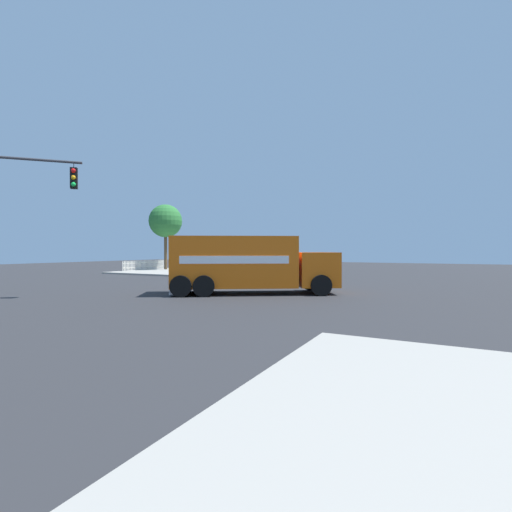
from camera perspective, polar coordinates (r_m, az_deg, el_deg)
name	(u,v)px	position (r m, az deg, el deg)	size (l,w,h in m)	color
ground_plane	(226,292)	(19.25, -4.66, -5.53)	(100.00, 100.00, 0.00)	#2B2B2D
sidewalk_corner_near	(184,271)	(36.93, -10.94, -2.35)	(10.57, 10.57, 0.14)	#9E998E
delivery_truck	(249,264)	(18.44, -1.15, -1.20)	(6.39, 8.21, 2.83)	orange
pickup_navy	(255,268)	(30.22, -0.16, -1.80)	(2.50, 5.31, 1.38)	navy
pedestrian_near_corner	(213,260)	(38.39, -6.63, -0.64)	(0.37, 0.46, 1.72)	navy
pedestrian_crossing	(204,261)	(34.12, -7.95, -0.84)	(0.49, 0.34, 1.72)	navy
picket_fence_run	(146,265)	(40.22, -16.59, -1.32)	(6.22, 0.05, 0.95)	silver
shade_tree_near	(166,221)	(40.25, -13.73, 5.22)	(3.46, 3.46, 6.82)	brown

